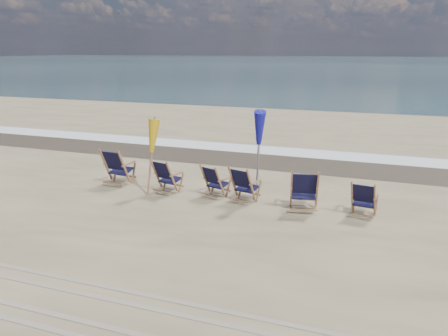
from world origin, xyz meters
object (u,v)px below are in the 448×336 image
object	(u,v)px
beach_chair_2	(220,183)
umbrella_yellow	(150,140)
beach_chair_1	(172,178)
beach_chair_4	(317,191)
beach_chair_0	(124,168)
umbrella_blue	(259,129)
beach_chair_5	(375,201)
beach_chair_3	(251,187)

from	to	relation	value
beach_chair_2	umbrella_yellow	xyz separation A→B (m)	(-1.84, -0.17, 1.02)
beach_chair_1	beach_chair_4	bearing A→B (deg)	-166.44
beach_chair_0	umbrella_yellow	distance (m)	1.37
beach_chair_2	umbrella_yellow	world-z (taller)	umbrella_yellow
beach_chair_2	beach_chair_0	bearing A→B (deg)	17.43
beach_chair_0	umbrella_blue	bearing A→B (deg)	-172.94
beach_chair_4	beach_chair_5	bearing A→B (deg)	169.13
beach_chair_0	beach_chair_2	distance (m)	2.84
beach_chair_3	beach_chair_5	xyz separation A→B (m)	(2.86, -0.01, -0.03)
beach_chair_4	umbrella_blue	xyz separation A→B (m)	(-1.56, 0.50, 1.28)
beach_chair_4	umbrella_yellow	size ratio (longest dim) A/B	0.54
beach_chair_5	beach_chair_4	bearing A→B (deg)	7.85
umbrella_yellow	umbrella_blue	xyz separation A→B (m)	(2.73, 0.55, 0.35)
beach_chair_1	umbrella_yellow	bearing A→B (deg)	18.08
beach_chair_0	beach_chair_5	size ratio (longest dim) A/B	1.24
beach_chair_4	beach_chair_5	world-z (taller)	beach_chair_4
beach_chair_1	beach_chair_3	size ratio (longest dim) A/B	1.01
beach_chair_3	beach_chair_4	world-z (taller)	beach_chair_4
umbrella_blue	umbrella_yellow	bearing A→B (deg)	-168.59
beach_chair_3	beach_chair_1	bearing A→B (deg)	15.44
beach_chair_4	umbrella_yellow	xyz separation A→B (m)	(-4.29, -0.05, 0.93)
beach_chair_0	beach_chair_4	world-z (taller)	beach_chair_0
beach_chair_1	umbrella_blue	distance (m)	2.58
beach_chair_5	beach_chair_2	bearing A→B (deg)	6.06
beach_chair_2	beach_chair_3	bearing A→B (deg)	-168.19
beach_chair_4	umbrella_blue	world-z (taller)	umbrella_blue
beach_chair_1	beach_chair_3	distance (m)	2.13
beach_chair_4	umbrella_yellow	distance (m)	4.39
beach_chair_2	beach_chair_4	xyz separation A→B (m)	(2.44, -0.12, 0.09)
beach_chair_3	umbrella_blue	bearing A→B (deg)	-78.42
beach_chair_3	umbrella_blue	xyz separation A→B (m)	(0.03, 0.49, 1.33)
beach_chair_2	beach_chair_5	xyz separation A→B (m)	(3.71, -0.12, -0.00)
beach_chair_1	umbrella_blue	bearing A→B (deg)	-153.35
beach_chair_4	beach_chair_5	distance (m)	1.27
beach_chair_2	umbrella_yellow	distance (m)	2.11
umbrella_yellow	beach_chair_0	bearing A→B (deg)	165.04
beach_chair_1	beach_chair_3	xyz separation A→B (m)	(2.13, 0.01, -0.01)
beach_chair_0	beach_chair_1	world-z (taller)	beach_chair_0
beach_chair_0	beach_chair_2	bearing A→B (deg)	-179.23
beach_chair_4	beach_chair_5	xyz separation A→B (m)	(1.27, -0.00, -0.09)
beach_chair_1	beach_chair_3	bearing A→B (deg)	-166.18
beach_chair_2	beach_chair_4	distance (m)	2.45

